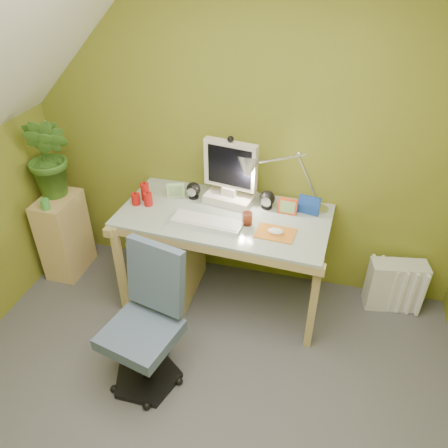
% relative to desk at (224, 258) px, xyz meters
% --- Properties ---
extents(floor, '(3.20, 3.20, 0.01)m').
position_rel_desk_xyz_m(floor, '(0.06, -1.23, -0.39)').
color(floor, '#4F4F54').
rests_on(floor, ground).
extents(wall_back, '(3.20, 0.01, 2.40)m').
position_rel_desk_xyz_m(wall_back, '(0.06, 0.37, 0.81)').
color(wall_back, olive).
rests_on(wall_back, floor).
extents(desk, '(1.48, 0.81, 0.77)m').
position_rel_desk_xyz_m(desk, '(0.00, 0.00, 0.00)').
color(desk, tan).
rests_on(desk, floor).
extents(monitor, '(0.41, 0.28, 0.52)m').
position_rel_desk_xyz_m(monitor, '(-0.00, 0.18, 0.65)').
color(monitor, silver).
rests_on(monitor, desk).
extents(speaker_left, '(0.11, 0.11, 0.12)m').
position_rel_desk_xyz_m(speaker_left, '(-0.27, 0.16, 0.45)').
color(speaker_left, black).
rests_on(speaker_left, desk).
extents(speaker_right, '(0.12, 0.12, 0.13)m').
position_rel_desk_xyz_m(speaker_right, '(0.27, 0.16, 0.45)').
color(speaker_right, black).
rests_on(speaker_right, desk).
extents(keyboard, '(0.49, 0.19, 0.02)m').
position_rel_desk_xyz_m(keyboard, '(-0.08, -0.14, 0.40)').
color(keyboard, silver).
rests_on(keyboard, desk).
extents(mousepad, '(0.26, 0.19, 0.01)m').
position_rel_desk_xyz_m(mousepad, '(0.38, -0.14, 0.39)').
color(mousepad, orange).
rests_on(mousepad, desk).
extents(mouse, '(0.10, 0.07, 0.04)m').
position_rel_desk_xyz_m(mouse, '(0.38, -0.14, 0.40)').
color(mouse, white).
rests_on(mouse, mousepad).
extents(amber_tumbler, '(0.08, 0.08, 0.09)m').
position_rel_desk_xyz_m(amber_tumbler, '(0.18, -0.08, 0.43)').
color(amber_tumbler, maroon).
rests_on(amber_tumbler, desk).
extents(candle_cluster, '(0.20, 0.18, 0.13)m').
position_rel_desk_xyz_m(candle_cluster, '(-0.60, 0.01, 0.45)').
color(candle_cluster, '#B5130F').
rests_on(candle_cluster, desk).
extents(photo_frame_red, '(0.13, 0.03, 0.11)m').
position_rel_desk_xyz_m(photo_frame_red, '(0.42, 0.12, 0.44)').
color(photo_frame_red, red).
rests_on(photo_frame_red, desk).
extents(photo_frame_blue, '(0.15, 0.05, 0.13)m').
position_rel_desk_xyz_m(photo_frame_blue, '(0.56, 0.16, 0.45)').
color(photo_frame_blue, navy).
rests_on(photo_frame_blue, desk).
extents(photo_frame_green, '(0.13, 0.06, 0.11)m').
position_rel_desk_xyz_m(photo_frame_green, '(-0.40, 0.14, 0.44)').
color(photo_frame_green, '#A1C788').
rests_on(photo_frame_green, desk).
extents(desk_lamp, '(0.62, 0.27, 0.66)m').
position_rel_desk_xyz_m(desk_lamp, '(0.45, 0.18, 0.72)').
color(desk_lamp, '#B0B0B4').
rests_on(desk_lamp, desk).
extents(side_ledge, '(0.26, 0.39, 0.69)m').
position_rel_desk_xyz_m(side_ledge, '(-1.34, 0.01, -0.04)').
color(side_ledge, tan).
rests_on(side_ledge, floor).
extents(potted_plant, '(0.41, 0.36, 0.65)m').
position_rel_desk_xyz_m(potted_plant, '(-1.34, 0.06, 0.63)').
color(potted_plant, '#3A6A23').
rests_on(potted_plant, side_ledge).
extents(green_cup, '(0.07, 0.07, 0.08)m').
position_rel_desk_xyz_m(green_cup, '(-1.32, -0.14, 0.34)').
color(green_cup, green).
rests_on(green_cup, side_ledge).
extents(task_chair, '(0.56, 0.56, 0.84)m').
position_rel_desk_xyz_m(task_chair, '(-0.29, -0.86, 0.03)').
color(task_chair, '#43556F').
rests_on(task_chair, floor).
extents(radiator, '(0.42, 0.23, 0.40)m').
position_rel_desk_xyz_m(radiator, '(1.26, 0.23, -0.18)').
color(radiator, silver).
rests_on(radiator, floor).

